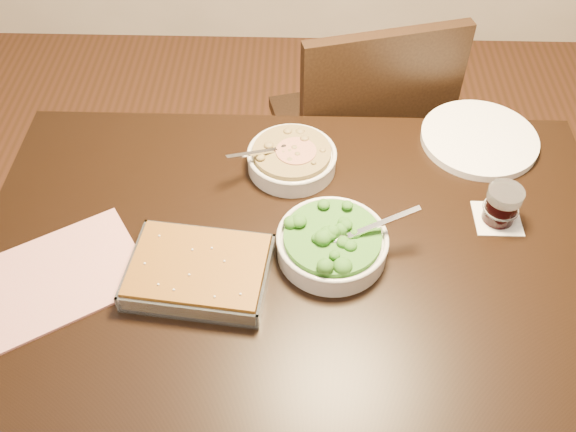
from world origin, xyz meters
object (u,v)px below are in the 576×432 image
object	(u,v)px
broccoli_bowl	(332,243)
chair_far	(361,132)
baking_dish	(199,271)
table	(296,275)
dinner_plate	(479,139)
stew_bowl	(292,158)
wine_tumbler	(502,204)

from	to	relation	value
broccoli_bowl	chair_far	world-z (taller)	chair_far
broccoli_bowl	baking_dish	xyz separation A→B (m)	(-0.27, -0.08, -0.01)
table	chair_far	bearing A→B (deg)	73.68
broccoli_bowl	chair_far	size ratio (longest dim) A/B	0.28
dinner_plate	baking_dish	bearing A→B (deg)	-145.59
broccoli_bowl	stew_bowl	bearing A→B (deg)	109.20
baking_dish	chair_far	size ratio (longest dim) A/B	0.32
baking_dish	wine_tumbler	distance (m)	0.68
chair_far	wine_tumbler	bearing A→B (deg)	100.41
wine_tumbler	chair_far	xyz separation A→B (m)	(-0.26, 0.54, -0.27)
stew_bowl	baking_dish	world-z (taller)	stew_bowl
broccoli_bowl	wine_tumbler	distance (m)	0.39
broccoli_bowl	table	bearing A→B (deg)	172.64
stew_bowl	chair_far	size ratio (longest dim) A/B	0.23
table	baking_dish	size ratio (longest dim) A/B	4.54
stew_bowl	broccoli_bowl	bearing A→B (deg)	-70.80
baking_dish	wine_tumbler	world-z (taller)	wine_tumbler
wine_tumbler	chair_far	size ratio (longest dim) A/B	0.09
table	stew_bowl	bearing A→B (deg)	93.80
chair_far	stew_bowl	bearing A→B (deg)	46.80
chair_far	baking_dish	bearing A→B (deg)	46.68
broccoli_bowl	dinner_plate	distance (m)	0.53
broccoli_bowl	chair_far	bearing A→B (deg)	80.17
broccoli_bowl	wine_tumbler	world-z (taller)	same
stew_bowl	baking_dish	size ratio (longest dim) A/B	0.72
dinner_plate	chair_far	bearing A→B (deg)	133.21
stew_bowl	dinner_plate	world-z (taller)	stew_bowl
stew_bowl	wine_tumbler	distance (m)	0.49
table	broccoli_bowl	bearing A→B (deg)	-7.36
table	stew_bowl	xyz separation A→B (m)	(-0.02, 0.25, 0.13)
stew_bowl	dinner_plate	xyz separation A→B (m)	(0.47, 0.11, -0.02)
wine_tumbler	dinner_plate	bearing A→B (deg)	89.43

